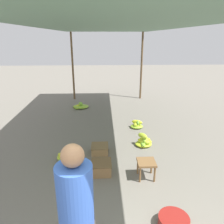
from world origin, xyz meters
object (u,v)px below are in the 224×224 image
(banana_pile_left_0, at_px, (68,157))
(banana_pile_left_1, at_px, (80,106))
(stool, at_px, (146,164))
(banana_pile_right_1, at_px, (137,125))
(basin_black, at_px, (174,222))
(crate_mid, at_px, (101,168))
(banana_pile_right_0, at_px, (144,141))
(crate_near, at_px, (100,149))
(vendor_foreground, at_px, (77,217))

(banana_pile_left_0, relative_size, banana_pile_left_1, 0.90)
(stool, height_order, banana_pile_right_1, stool)
(basin_black, distance_m, banana_pile_left_1, 5.90)
(banana_pile_left_0, relative_size, crate_mid, 1.40)
(banana_pile_right_0, xyz_separation_m, banana_pile_right_1, (-0.00, 1.14, -0.02))
(crate_near, bearing_deg, banana_pile_left_0, -157.24)
(banana_pile_left_0, distance_m, crate_mid, 0.89)
(basin_black, relative_size, banana_pile_left_1, 0.71)
(banana_pile_right_0, distance_m, banana_pile_right_1, 1.14)
(vendor_foreground, distance_m, crate_mid, 2.14)
(crate_mid, bearing_deg, banana_pile_left_0, 145.14)
(crate_mid, bearing_deg, basin_black, -52.62)
(basin_black, xyz_separation_m, banana_pile_left_0, (-1.76, 1.86, 0.00))
(vendor_foreground, height_order, banana_pile_right_1, vendor_foreground)
(crate_mid, bearing_deg, crate_near, 92.85)
(stool, relative_size, banana_pile_right_0, 0.84)
(banana_pile_left_0, xyz_separation_m, banana_pile_left_1, (-0.10, 3.73, -0.02))
(vendor_foreground, xyz_separation_m, banana_pile_left_0, (-0.50, 2.51, -0.78))
(basin_black, distance_m, banana_pile_right_1, 3.58)
(stool, relative_size, banana_pile_left_0, 0.63)
(vendor_foreground, xyz_separation_m, banana_pile_left_1, (-0.61, 6.24, -0.81))
(crate_near, distance_m, crate_mid, 0.80)
(banana_pile_left_0, bearing_deg, basin_black, -46.52)
(banana_pile_left_1, bearing_deg, vendor_foreground, -84.46)
(banana_pile_left_1, bearing_deg, stool, -69.13)
(basin_black, distance_m, banana_pile_right_0, 2.45)
(banana_pile_right_0, bearing_deg, banana_pile_right_1, 90.23)
(basin_black, height_order, banana_pile_right_1, banana_pile_right_1)
(vendor_foreground, height_order, banana_pile_left_0, vendor_foreground)
(banana_pile_left_0, distance_m, banana_pile_right_1, 2.48)
(vendor_foreground, relative_size, banana_pile_left_1, 2.70)
(basin_black, relative_size, banana_pile_right_1, 1.19)
(banana_pile_left_1, xyz_separation_m, crate_mid, (0.84, -4.24, 0.06))
(crate_near, bearing_deg, vendor_foreground, -93.90)
(basin_black, relative_size, banana_pile_left_0, 0.79)
(stool, distance_m, basin_black, 1.19)
(stool, height_order, crate_near, stool)
(stool, height_order, banana_pile_right_0, stool)
(banana_pile_left_1, distance_m, crate_near, 3.53)
(banana_pile_right_0, height_order, crate_near, banana_pile_right_0)
(vendor_foreground, bearing_deg, banana_pile_right_1, 73.17)
(crate_mid, bearing_deg, banana_pile_left_1, 101.15)
(basin_black, bearing_deg, crate_near, 116.47)
(crate_mid, bearing_deg, banana_pile_right_0, 46.22)
(basin_black, height_order, crate_mid, crate_mid)
(banana_pile_right_0, bearing_deg, stool, -98.85)
(banana_pile_left_1, bearing_deg, banana_pile_right_1, -46.84)
(crate_near, bearing_deg, crate_mid, -87.15)
(basin_black, xyz_separation_m, crate_near, (-1.07, 2.15, 0.01))
(stool, distance_m, banana_pile_left_1, 4.75)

